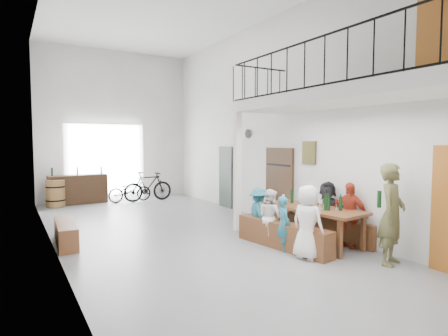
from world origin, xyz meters
TOP-DOWN VIEW (x-y plane):
  - floor at (0.00, 0.00)m, footprint 12.00×12.00m
  - room_walls at (0.00, 0.00)m, footprint 12.00×12.00m
  - gateway_portal at (-0.40, 5.94)m, footprint 2.80×0.08m
  - right_wall_decor at (2.70, -1.87)m, footprint 0.07×8.28m
  - balcony at (1.98, -3.13)m, footprint 1.52×5.62m
  - tasting_table at (1.99, -2.31)m, footprint 1.19×2.31m
  - bench_inner at (1.27, -2.22)m, footprint 0.68×2.32m
  - bench_wall at (2.51, -2.26)m, footprint 0.77×2.19m
  - tableware at (2.05, -2.30)m, footprint 0.53×1.34m
  - side_bench at (-2.50, 0.30)m, footprint 0.45×1.68m
  - oak_barrel at (-2.17, 5.40)m, footprint 0.61×0.61m
  - serving_counter at (-1.42, 5.65)m, footprint 1.95×0.69m
  - counter_bottles at (-1.42, 5.67)m, footprint 1.68×0.13m
  - guest_left_a at (1.23, -2.99)m, footprint 0.56×0.74m
  - guest_left_b at (1.17, -2.37)m, footprint 0.35×0.45m
  - guest_left_c at (1.22, -1.89)m, footprint 0.45×0.58m
  - guest_left_d at (1.25, -1.41)m, footprint 0.60×0.83m
  - guest_right_a at (2.52, -2.82)m, footprint 0.58×0.85m
  - guest_right_b at (2.49, -2.23)m, footprint 0.83×1.26m
  - guest_right_c at (2.54, -1.57)m, footprint 0.34×0.50m
  - host_standing at (2.29, -3.96)m, footprint 0.76×0.64m
  - potted_plant at (2.45, 0.21)m, footprint 0.42×0.38m
  - bicycle_near at (0.26, 5.16)m, footprint 1.62×0.69m
  - bicycle_far at (0.88, 4.99)m, footprint 1.81×0.54m

SIDE VIEW (x-z plane):
  - floor at x=0.00m, z-range 0.00..0.00m
  - potted_plant at x=2.45m, z-range 0.00..0.41m
  - side_bench at x=-2.50m, z-range 0.00..0.47m
  - bench_wall at x=2.51m, z-range 0.00..0.50m
  - bench_inner at x=1.27m, z-range 0.00..0.53m
  - bicycle_near at x=0.26m, z-range 0.00..0.83m
  - oak_barrel at x=-2.17m, z-range 0.00..0.90m
  - guest_right_c at x=2.54m, z-range 0.00..1.01m
  - serving_counter at x=-1.42m, z-range 0.00..1.01m
  - bicycle_far at x=0.88m, z-range 0.00..1.08m
  - guest_left_b at x=1.17m, z-range 0.00..1.09m
  - guest_left_d at x=1.25m, z-range 0.00..1.15m
  - guest_left_c at x=1.22m, z-range 0.00..1.18m
  - guest_right_b at x=2.49m, z-range 0.00..1.30m
  - guest_right_a at x=2.52m, z-range 0.00..1.33m
  - guest_left_a at x=1.23m, z-range 0.00..1.37m
  - tasting_table at x=1.99m, z-range 0.31..1.10m
  - host_standing at x=2.29m, z-range 0.00..1.78m
  - tableware at x=2.05m, z-range 0.76..1.11m
  - counter_bottles at x=-1.42m, z-range 1.01..1.29m
  - gateway_portal at x=-0.40m, z-range 0.00..2.80m
  - right_wall_decor at x=2.70m, z-range -0.80..4.28m
  - balcony at x=1.98m, z-range 0.97..4.96m
  - room_walls at x=0.00m, z-range -2.45..9.55m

